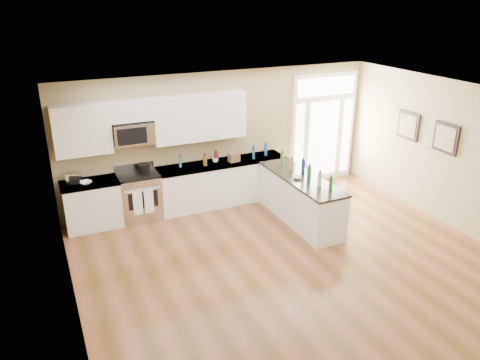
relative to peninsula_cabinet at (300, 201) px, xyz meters
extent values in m
plane|color=brown|center=(-0.93, -2.24, -0.43)|extent=(8.00, 8.00, 0.00)
plane|color=tan|center=(-0.93, 1.76, 0.97)|extent=(7.00, 0.00, 7.00)
plane|color=tan|center=(-4.42, -2.24, 0.97)|extent=(0.00, 8.00, 8.00)
plane|color=white|center=(-0.93, -2.24, 2.37)|extent=(8.00, 8.00, 0.00)
cube|color=white|center=(-3.80, 1.45, 0.02)|extent=(1.06, 0.62, 0.90)
cube|color=black|center=(-3.80, 1.45, -0.38)|extent=(1.02, 0.52, 0.10)
cube|color=black|center=(-3.80, 1.45, 0.49)|extent=(1.10, 0.66, 0.04)
cube|color=white|center=(-1.08, 1.45, 0.02)|extent=(2.81, 0.62, 0.90)
cube|color=black|center=(-1.08, 1.45, -0.38)|extent=(2.77, 0.52, 0.10)
cube|color=black|center=(-1.08, 1.45, 0.49)|extent=(2.85, 0.66, 0.04)
cube|color=white|center=(0.00, 0.00, 0.02)|extent=(0.65, 2.28, 0.90)
cube|color=black|center=(0.00, 0.00, -0.38)|extent=(0.61, 2.18, 0.10)
cube|color=black|center=(0.00, 0.00, 0.49)|extent=(0.69, 2.32, 0.04)
cube|color=white|center=(-3.81, 1.59, 1.49)|extent=(1.04, 0.33, 0.95)
cube|color=white|center=(-1.50, 1.59, 1.49)|extent=(1.94, 0.33, 0.95)
cube|color=white|center=(-2.88, 1.59, 1.77)|extent=(0.82, 0.33, 0.40)
cube|color=silver|center=(-2.88, 1.56, 1.33)|extent=(0.78, 0.40, 0.42)
cube|color=black|center=(-2.94, 1.35, 1.33)|extent=(0.56, 0.01, 0.32)
cube|color=white|center=(1.62, 1.72, 0.87)|extent=(1.70, 0.08, 2.60)
cube|color=white|center=(1.62, 1.67, 0.62)|extent=(0.78, 0.02, 1.80)
cube|color=white|center=(0.96, 1.67, 0.62)|extent=(0.22, 0.02, 1.80)
cube|color=white|center=(2.28, 1.67, 0.62)|extent=(0.22, 0.02, 1.80)
cube|color=white|center=(1.62, 1.67, 1.87)|extent=(1.50, 0.02, 0.40)
cube|color=black|center=(2.54, -0.04, 1.27)|extent=(0.04, 0.58, 0.58)
cube|color=brown|center=(2.52, -0.04, 1.27)|extent=(0.01, 0.46, 0.46)
cube|color=black|center=(2.54, -1.04, 1.27)|extent=(0.04, 0.58, 0.58)
cube|color=brown|center=(2.52, -1.04, 1.27)|extent=(0.01, 0.46, 0.46)
cube|color=silver|center=(-2.88, 1.45, 0.03)|extent=(0.79, 0.65, 0.92)
cube|color=black|center=(-2.88, 1.45, 0.50)|extent=(0.79, 0.60, 0.03)
cube|color=silver|center=(-2.88, 1.75, 0.58)|extent=(0.79, 0.04, 0.14)
cube|color=black|center=(-2.88, 1.12, 0.09)|extent=(0.58, 0.01, 0.34)
cylinder|color=silver|center=(-2.88, 1.09, 0.31)|extent=(0.70, 0.02, 0.02)
cube|color=white|center=(-3.00, 1.08, 0.07)|extent=(0.18, 0.02, 0.50)
cube|color=white|center=(-2.78, 1.08, 0.07)|extent=(0.18, 0.02, 0.50)
cylinder|color=black|center=(-2.73, 1.53, 0.61)|extent=(0.28, 0.28, 0.18)
cube|color=silver|center=(-4.07, 1.49, 0.61)|extent=(0.30, 0.27, 0.22)
cube|color=brown|center=(-0.83, 1.38, 0.60)|extent=(0.24, 0.19, 0.18)
imported|color=white|center=(-3.88, 1.37, 0.53)|extent=(0.29, 0.29, 0.05)
imported|color=white|center=(-0.12, -0.04, 0.53)|extent=(0.20, 0.20, 0.05)
imported|color=white|center=(-1.21, 1.50, 0.55)|extent=(0.15, 0.15, 0.10)
cylinder|color=#19591E|center=(0.05, -0.19, 0.65)|extent=(0.08, 0.08, 0.29)
cylinder|color=navy|center=(-0.03, 1.45, 0.64)|extent=(0.07, 0.07, 0.28)
cylinder|color=brown|center=(-1.48, 1.40, 0.62)|extent=(0.08, 0.08, 0.23)
cylinder|color=olive|center=(0.05, 0.46, 0.61)|extent=(0.08, 0.08, 0.22)
cylinder|color=#26727F|center=(-1.98, 1.52, 0.63)|extent=(0.06, 0.06, 0.24)
cylinder|color=#591919|center=(-1.18, 1.53, 0.61)|extent=(0.08, 0.08, 0.21)
cylinder|color=#B2B2B7|center=(0.06, -0.54, 0.64)|extent=(0.08, 0.08, 0.27)
cylinder|color=navy|center=(0.10, 0.11, 0.66)|extent=(0.07, 0.07, 0.31)
cylinder|color=#3F7226|center=(0.00, 0.76, 0.64)|extent=(0.07, 0.07, 0.28)
cylinder|color=#19591E|center=(0.10, -0.84, 0.65)|extent=(0.07, 0.07, 0.28)
cylinder|color=navy|center=(-0.38, 1.35, 0.64)|extent=(0.06, 0.06, 0.27)
camera|label=1|loc=(-4.60, -7.23, 3.83)|focal=35.00mm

